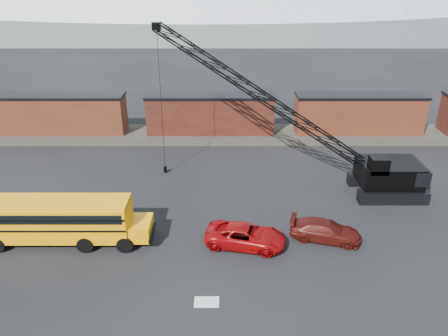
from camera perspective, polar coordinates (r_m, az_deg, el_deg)
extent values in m
plane|color=black|center=(28.75, -3.01, -11.76)|extent=(160.00, 160.00, 0.00)
cube|color=#4D483F|center=(48.10, -1.77, 4.39)|extent=(120.00, 5.00, 0.70)
cube|color=#4C1E15|center=(50.43, -20.42, 6.62)|extent=(13.50, 2.90, 4.00)
cube|color=black|center=(49.89, -20.77, 8.85)|extent=(13.70, 3.10, 0.25)
cube|color=black|center=(52.53, -24.46, 4.66)|extent=(2.20, 2.40, 0.60)
cube|color=black|center=(49.66, -15.57, 4.93)|extent=(2.20, 2.40, 0.60)
cube|color=#491E14|center=(47.33, -1.80, 7.06)|extent=(13.50, 2.90, 4.00)
cube|color=black|center=(46.75, -1.84, 9.45)|extent=(13.70, 3.10, 0.25)
cube|color=black|center=(48.19, -6.79, 5.08)|extent=(2.20, 2.40, 0.60)
cube|color=black|center=(47.93, 3.27, 5.11)|extent=(2.20, 2.40, 0.60)
cube|color=#4C1E15|center=(49.49, 17.19, 6.75)|extent=(13.50, 2.90, 4.00)
cube|color=black|center=(48.93, 17.49, 9.03)|extent=(13.70, 3.10, 0.25)
cube|color=black|center=(48.95, 12.22, 5.01)|extent=(2.20, 2.40, 0.60)
cube|color=black|center=(51.39, 21.44, 4.77)|extent=(2.20, 2.40, 0.60)
cube|color=silver|center=(25.62, -2.29, -17.08)|extent=(1.40, 0.90, 0.02)
cube|color=#F09D05|center=(31.40, -21.22, -6.25)|extent=(10.00, 2.50, 2.50)
cube|color=#F09D05|center=(30.21, -10.97, -7.71)|extent=(1.60, 2.30, 1.10)
cube|color=#F09D05|center=(30.79, -21.59, -4.16)|extent=(10.00, 2.30, 0.18)
cube|color=black|center=(30.06, -22.22, -6.32)|extent=(9.60, 0.05, 0.65)
cube|color=black|center=(32.09, -20.67, -4.03)|extent=(9.60, 0.05, 0.65)
cube|color=black|center=(30.23, -9.33, -8.23)|extent=(0.15, 2.45, 0.35)
cylinder|color=black|center=(34.34, -25.91, -6.81)|extent=(1.10, 0.35, 1.10)
cylinder|color=black|center=(30.41, -17.66, -9.53)|extent=(1.10, 0.35, 1.10)
cylinder|color=black|center=(32.25, -16.52, -7.25)|extent=(1.10, 0.35, 1.10)
cylinder|color=black|center=(29.74, -12.81, -9.74)|extent=(1.10, 0.35, 1.10)
cylinder|color=black|center=(31.61, -11.96, -7.40)|extent=(1.10, 0.35, 1.10)
imported|color=#9F070A|center=(29.55, 2.84, -8.86)|extent=(5.76, 3.50, 1.49)
imported|color=#4A100D|center=(30.93, 13.11, -7.97)|extent=(5.17, 3.17, 1.40)
cube|color=black|center=(37.21, 21.20, -3.54)|extent=(5.50, 1.00, 1.00)
cube|color=black|center=(39.87, 19.69, -1.37)|extent=(5.50, 1.00, 1.00)
cube|color=black|center=(37.95, 20.73, -0.54)|extent=(4.80, 3.60, 1.80)
cube|color=black|center=(38.62, 23.55, -0.26)|extent=(1.20, 3.80, 1.20)
cube|color=black|center=(35.97, 19.54, 0.37)|extent=(1.40, 1.20, 1.30)
cube|color=black|center=(35.50, 19.81, 0.00)|extent=(1.20, 0.06, 0.90)
cube|color=black|center=(36.64, -8.82, 17.84)|extent=(0.70, 0.50, 0.60)
cylinder|color=black|center=(37.92, -8.19, 8.18)|extent=(0.04, 0.04, 12.55)
cube|color=black|center=(40.06, -7.67, -0.17)|extent=(0.25, 0.25, 0.50)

